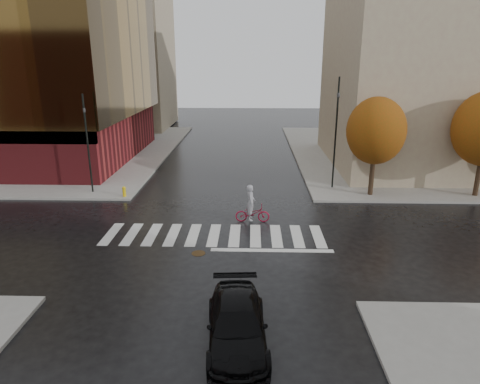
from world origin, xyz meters
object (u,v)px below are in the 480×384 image
object	(u,v)px
sedan	(237,324)
cyclist	(252,209)
traffic_light_nw	(87,139)
traffic_light_ne	(336,126)
fire_hydrant	(124,191)

from	to	relation	value
sedan	cyclist	bearing A→B (deg)	83.75
traffic_light_nw	traffic_light_ne	size ratio (longest dim) A/B	0.87
traffic_light_ne	sedan	bearing A→B (deg)	51.53
sedan	cyclist	world-z (taller)	cyclist
sedan	traffic_light_nw	world-z (taller)	traffic_light_nw
cyclist	traffic_light_nw	bearing A→B (deg)	66.61
sedan	traffic_light_ne	size ratio (longest dim) A/B	0.62
sedan	fire_hydrant	bearing A→B (deg)	114.55
traffic_light_nw	fire_hydrant	world-z (taller)	traffic_light_nw
sedan	fire_hydrant	distance (m)	16.92
sedan	traffic_light_ne	xyz separation A→B (m)	(6.19, 17.39, 3.86)
sedan	cyclist	size ratio (longest dim) A/B	2.16
sedan	traffic_light_nw	distance (m)	19.32
sedan	traffic_light_nw	bearing A→B (deg)	119.75
sedan	traffic_light_ne	bearing A→B (deg)	66.59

